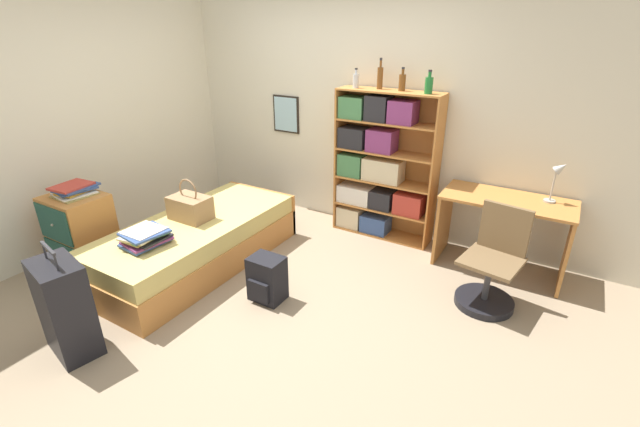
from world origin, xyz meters
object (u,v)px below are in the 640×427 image
(desk_lamp, at_px, (559,175))
(backpack, at_px, (267,279))
(handbag, at_px, (190,207))
(bottle_brown, at_px, (380,77))
(bottle_green, at_px, (356,80))
(bed, at_px, (199,242))
(book_stack_on_bed, at_px, (145,237))
(suitcase, at_px, (66,308))
(magazine_pile_on_dresser, at_px, (74,190))
(bottle_blue, at_px, (429,85))
(desk, at_px, (504,221))
(desk_chair, at_px, (490,275))
(bottle_clear, at_px, (402,82))
(dresser, at_px, (81,233))
(bookcase, at_px, (377,167))

(desk_lamp, relative_size, backpack, 0.98)
(handbag, distance_m, bottle_brown, 2.25)
(bottle_green, bearing_deg, bed, -121.45)
(book_stack_on_bed, relative_size, suitcase, 0.46)
(bed, height_order, magazine_pile_on_dresser, magazine_pile_on_dresser)
(book_stack_on_bed, bearing_deg, backpack, 24.08)
(bottle_blue, height_order, desk, bottle_blue)
(desk, relative_size, desk_chair, 1.35)
(magazine_pile_on_dresser, relative_size, desk, 0.33)
(bottle_green, relative_size, desk, 0.17)
(bottle_clear, bearing_deg, desk_chair, -33.04)
(bottle_green, relative_size, desk_lamp, 0.50)
(dresser, bearing_deg, suitcase, -36.69)
(bookcase, bearing_deg, dresser, -133.97)
(bed, height_order, dresser, dresser)
(bed, bearing_deg, bookcase, 52.00)
(desk_lamp, xyz_separation_m, desk_chair, (-0.31, -0.73, -0.72))
(magazine_pile_on_dresser, xyz_separation_m, bottle_green, (1.79, 2.07, 0.86))
(desk_chair, bearing_deg, bottle_brown, 151.23)
(bottle_blue, bearing_deg, bottle_clear, 169.07)
(bottle_green, bearing_deg, bottle_brown, 13.07)
(bottle_clear, xyz_separation_m, desk_lamp, (1.49, -0.04, -0.67))
(magazine_pile_on_dresser, xyz_separation_m, bottle_clear, (2.27, 2.12, 0.87))
(bottle_clear, bearing_deg, handbag, -133.63)
(bottle_blue, bearing_deg, backpack, -114.13)
(bottle_brown, relative_size, desk_chair, 0.35)
(bed, distance_m, bottle_blue, 2.65)
(book_stack_on_bed, distance_m, bottle_blue, 2.86)
(suitcase, bearing_deg, dresser, 143.31)
(bed, relative_size, bottle_blue, 9.60)
(handbag, height_order, bottle_clear, bottle_clear)
(bottle_clear, bearing_deg, bed, -132.18)
(handbag, xyz_separation_m, bookcase, (1.24, 1.50, 0.19))
(bottle_green, bearing_deg, bottle_clear, 5.19)
(bottle_brown, relative_size, desk_lamp, 0.76)
(suitcase, xyz_separation_m, bookcase, (1.05, 2.88, 0.41))
(book_stack_on_bed, xyz_separation_m, magazine_pile_on_dresser, (-0.88, -0.02, 0.26))
(bottle_brown, bearing_deg, desk_chair, -28.77)
(book_stack_on_bed, relative_size, backpack, 0.99)
(bottle_brown, bearing_deg, dresser, -133.08)
(bottle_clear, bearing_deg, magazine_pile_on_dresser, -136.96)
(desk_chair, bearing_deg, book_stack_on_bed, -152.53)
(desk_chair, bearing_deg, bottle_green, 156.41)
(dresser, bearing_deg, bottle_green, 49.74)
(bookcase, bearing_deg, bottle_green, -175.32)
(suitcase, bearing_deg, book_stack_on_bed, 98.53)
(bottle_green, xyz_separation_m, bottle_brown, (0.24, 0.06, 0.04))
(book_stack_on_bed, distance_m, desk, 3.19)
(suitcase, distance_m, desk_chair, 3.24)
(bottle_clear, height_order, desk, bottle_clear)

